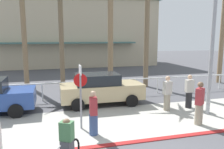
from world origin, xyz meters
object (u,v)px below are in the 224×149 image
(stop_sign_bike_lane, at_px, (81,88))
(palm_tree_1, at_px, (23,11))
(palm_tree_3, at_px, (110,12))
(cyclist_teal_0, at_px, (66,147))
(pedestrian_0, at_px, (199,105))
(pedestrian_3, at_px, (189,93))
(streetlight_curb, at_px, (217,22))
(car_tan_2, at_px, (101,89))
(pedestrian_2, at_px, (93,115))
(palm_tree_2, at_px, (60,13))
(pedestrian_1, at_px, (167,95))

(stop_sign_bike_lane, distance_m, palm_tree_1, 10.09)
(palm_tree_3, bearing_deg, palm_tree_1, 154.44)
(palm_tree_3, height_order, cyclist_teal_0, palm_tree_3)
(palm_tree_1, xyz_separation_m, pedestrian_0, (7.63, -9.75, -4.57))
(cyclist_teal_0, relative_size, pedestrian_3, 0.92)
(streetlight_curb, bearing_deg, pedestrian_3, 102.63)
(streetlight_curb, relative_size, pedestrian_3, 4.31)
(palm_tree_1, xyz_separation_m, palm_tree_3, (5.62, -2.69, -0.20))
(car_tan_2, distance_m, pedestrian_2, 3.98)
(streetlight_curb, height_order, pedestrian_2, streetlight_curb)
(palm_tree_2, distance_m, palm_tree_3, 4.20)
(cyclist_teal_0, relative_size, pedestrian_2, 0.95)
(palm_tree_2, relative_size, palm_tree_3, 0.99)
(palm_tree_1, height_order, pedestrian_2, palm_tree_1)
(palm_tree_1, bearing_deg, cyclist_teal_0, -79.84)
(palm_tree_2, bearing_deg, pedestrian_1, -59.06)
(car_tan_2, height_order, cyclist_teal_0, car_tan_2)
(palm_tree_3, distance_m, car_tan_2, 5.52)
(pedestrian_0, height_order, pedestrian_3, pedestrian_0)
(palm_tree_2, relative_size, pedestrian_1, 4.07)
(palm_tree_3, relative_size, pedestrian_2, 4.25)
(palm_tree_1, distance_m, pedestrian_3, 12.36)
(palm_tree_2, xyz_separation_m, palm_tree_3, (3.08, -2.85, -0.16))
(streetlight_curb, xyz_separation_m, palm_tree_3, (-3.24, 6.28, 0.95))
(cyclist_teal_0, distance_m, pedestrian_3, 7.64)
(palm_tree_2, relative_size, car_tan_2, 1.61)
(palm_tree_1, distance_m, palm_tree_2, 2.55)
(palm_tree_1, bearing_deg, pedestrian_3, -41.69)
(palm_tree_1, xyz_separation_m, car_tan_2, (4.31, -5.81, -4.56))
(streetlight_curb, distance_m, cyclist_teal_0, 8.13)
(palm_tree_3, distance_m, pedestrian_1, 6.89)
(car_tan_2, height_order, pedestrian_2, pedestrian_2)
(stop_sign_bike_lane, height_order, pedestrian_0, stop_sign_bike_lane)
(palm_tree_1, distance_m, pedestrian_2, 11.17)
(palm_tree_1, bearing_deg, pedestrian_0, -51.98)
(pedestrian_1, bearing_deg, stop_sign_bike_lane, -164.74)
(pedestrian_0, bearing_deg, car_tan_2, 130.04)
(pedestrian_3, bearing_deg, palm_tree_2, 127.72)
(streetlight_curb, bearing_deg, car_tan_2, 145.24)
(streetlight_curb, bearing_deg, pedestrian_1, 142.06)
(cyclist_teal_0, distance_m, pedestrian_0, 5.86)
(car_tan_2, relative_size, pedestrian_2, 2.60)
(streetlight_curb, distance_m, pedestrian_3, 3.73)
(palm_tree_1, distance_m, pedestrian_1, 11.56)
(stop_sign_bike_lane, xyz_separation_m, palm_tree_3, (2.77, 6.24, 3.55))
(car_tan_2, xyz_separation_m, pedestrian_1, (2.95, -1.91, -0.06))
(car_tan_2, height_order, pedestrian_0, pedestrian_0)
(stop_sign_bike_lane, bearing_deg, pedestrian_0, -9.82)
(palm_tree_3, distance_m, pedestrian_2, 8.59)
(pedestrian_1, bearing_deg, pedestrian_3, 4.23)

